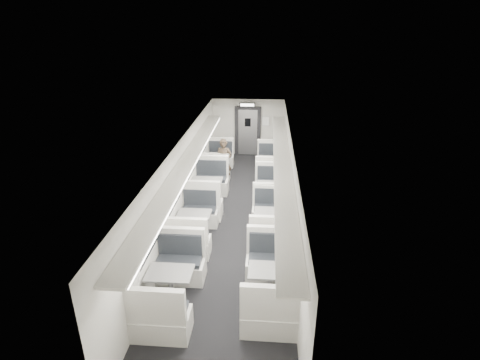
% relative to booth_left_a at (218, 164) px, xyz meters
% --- Properties ---
extents(room, '(3.24, 12.24, 2.64)m').
position_rel_booth_left_a_xyz_m(room, '(1.00, -3.71, 0.83)').
color(room, black).
rests_on(room, ground).
extents(booth_left_a, '(1.03, 2.09, 1.12)m').
position_rel_booth_left_a_xyz_m(booth_left_a, '(0.00, 0.00, 0.00)').
color(booth_left_a, silver).
rests_on(booth_left_a, room).
extents(booth_left_b, '(1.15, 2.34, 1.25)m').
position_rel_booth_left_a_xyz_m(booth_left_b, '(0.00, -2.67, 0.04)').
color(booth_left_b, silver).
rests_on(booth_left_b, room).
extents(booth_left_c, '(1.05, 2.12, 1.13)m').
position_rel_booth_left_a_xyz_m(booth_left_c, '(0.00, -4.71, 0.01)').
color(booth_left_c, silver).
rests_on(booth_left_c, room).
extents(booth_left_d, '(1.10, 2.22, 1.19)m').
position_rel_booth_left_a_xyz_m(booth_left_d, '(0.00, -7.25, 0.02)').
color(booth_left_d, silver).
rests_on(booth_left_d, room).
extents(booth_right_a, '(1.07, 2.16, 1.16)m').
position_rel_booth_left_a_xyz_m(booth_right_a, '(2.00, -0.30, 0.01)').
color(booth_right_a, silver).
rests_on(booth_right_a, room).
extents(booth_right_b, '(1.01, 2.05, 1.10)m').
position_rel_booth_left_a_xyz_m(booth_right_b, '(2.00, -2.58, -0.01)').
color(booth_right_b, silver).
rests_on(booth_right_b, room).
extents(booth_right_c, '(1.05, 2.12, 1.14)m').
position_rel_booth_left_a_xyz_m(booth_right_c, '(2.00, -4.47, 0.01)').
color(booth_right_c, silver).
rests_on(booth_right_c, room).
extents(booth_right_d, '(1.08, 2.20, 1.18)m').
position_rel_booth_left_a_xyz_m(booth_right_d, '(2.00, -7.01, 0.02)').
color(booth_right_d, silver).
rests_on(booth_right_d, room).
extents(passenger, '(0.63, 0.45, 1.62)m').
position_rel_booth_left_a_xyz_m(passenger, '(0.34, -0.92, 0.43)').
color(passenger, black).
rests_on(passenger, room).
extents(window_a, '(0.02, 1.18, 0.84)m').
position_rel_booth_left_a_xyz_m(window_a, '(-0.49, -0.31, 0.98)').
color(window_a, black).
rests_on(window_a, room).
extents(window_b, '(0.02, 1.18, 0.84)m').
position_rel_booth_left_a_xyz_m(window_b, '(-0.49, -2.51, 0.98)').
color(window_b, black).
rests_on(window_b, room).
extents(window_c, '(0.02, 1.18, 0.84)m').
position_rel_booth_left_a_xyz_m(window_c, '(-0.49, -4.71, 0.98)').
color(window_c, black).
rests_on(window_c, room).
extents(window_d, '(0.02, 1.18, 0.84)m').
position_rel_booth_left_a_xyz_m(window_d, '(-0.49, -6.91, 0.98)').
color(window_d, black).
rests_on(window_d, room).
extents(luggage_rack_left, '(0.46, 10.40, 0.09)m').
position_rel_booth_left_a_xyz_m(luggage_rack_left, '(-0.24, -4.01, 1.54)').
color(luggage_rack_left, silver).
rests_on(luggage_rack_left, room).
extents(luggage_rack_right, '(0.46, 10.40, 0.09)m').
position_rel_booth_left_a_xyz_m(luggage_rack_right, '(2.24, -4.01, 1.54)').
color(luggage_rack_right, silver).
rests_on(luggage_rack_right, room).
extents(vestibule_door, '(1.10, 0.13, 2.10)m').
position_rel_booth_left_a_xyz_m(vestibule_door, '(1.00, 2.23, 0.67)').
color(vestibule_door, black).
rests_on(vestibule_door, room).
extents(exit_sign, '(0.62, 0.12, 0.16)m').
position_rel_booth_left_a_xyz_m(exit_sign, '(1.00, 1.74, 1.91)').
color(exit_sign, black).
rests_on(exit_sign, room).
extents(wall_notice, '(0.32, 0.02, 0.40)m').
position_rel_booth_left_a_xyz_m(wall_notice, '(1.75, 2.21, 1.13)').
color(wall_notice, white).
rests_on(wall_notice, room).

